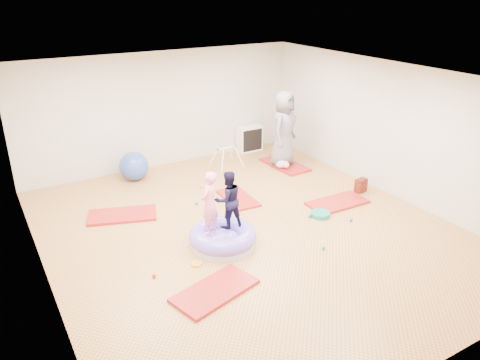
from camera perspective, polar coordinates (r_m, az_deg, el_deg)
room at (r=8.17m, az=1.07°, el=2.53°), size 7.01×8.01×2.81m
gym_mat_front_left at (r=7.14m, az=-3.07°, el=-13.31°), size 1.42×0.96×0.05m
gym_mat_mid_left at (r=9.51m, az=-14.16°, el=-4.17°), size 1.45×1.05×0.05m
gym_mat_center_back at (r=9.94m, az=-0.23°, el=-2.23°), size 0.62×1.12×0.05m
gym_mat_right at (r=9.94m, az=11.79°, el=-2.72°), size 1.28×0.66×0.05m
gym_mat_rear_right at (r=11.80m, az=5.48°, el=1.86°), size 0.71×1.34×0.05m
inflatable_cushion at (r=8.21m, az=-2.11°, el=-7.07°), size 1.18×1.18×0.37m
child_pink at (r=7.81m, az=-3.77°, el=-2.50°), size 0.49×0.45×1.12m
child_navy at (r=8.01m, az=-1.48°, el=-2.08°), size 0.52×0.41×1.04m
adult_caregiver at (r=11.48m, az=5.34°, el=6.27°), size 1.08×0.97×1.85m
infant at (r=11.48m, az=5.29°, el=1.93°), size 0.33×0.34×0.20m
ball_pit_balls at (r=9.02m, az=0.67°, el=-4.93°), size 4.01×3.51×0.06m
exercise_ball_blue at (r=11.09m, az=-12.81°, el=1.66°), size 0.67×0.67×0.67m
exercise_ball_orange at (r=11.35m, az=-12.17°, el=1.53°), size 0.42×0.42×0.42m
infant_play_gym at (r=11.60m, az=-1.63°, el=3.22°), size 0.67×0.63×0.51m
cube_shelf at (r=12.74m, az=1.18°, el=5.05°), size 0.68×0.34×0.68m
balance_disc at (r=9.36m, az=9.77°, el=-4.14°), size 0.38×0.38×0.08m
backpack at (r=10.57m, az=14.52°, el=-0.64°), size 0.29×0.20×0.30m
yellow_toy at (r=7.78m, az=-5.35°, el=-10.13°), size 0.19×0.19×0.03m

